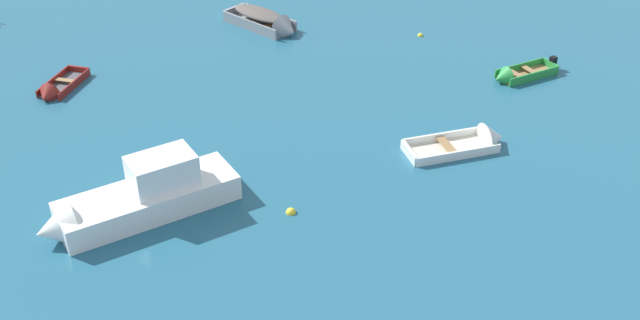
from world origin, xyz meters
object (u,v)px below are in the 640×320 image
Objects in this scene: rowboat_grey_foreground_center at (269,22)px; mooring_buoy_trailing at (420,36)px; rowboat_white_near_left at (477,142)px; mooring_buoy_between_boats_left at (291,213)px; rowboat_maroon_outer_left at (54,91)px; rowboat_green_back_row_left at (515,76)px; motor_launch_white_near_right at (135,200)px.

rowboat_grey_foreground_center is 7.90m from mooring_buoy_trailing.
rowboat_white_near_left is 10.79m from mooring_buoy_trailing.
rowboat_grey_foreground_center is at bearing 98.52° from mooring_buoy_between_boats_left.
rowboat_white_near_left is 0.97× the size of rowboat_grey_foreground_center.
mooring_buoy_trailing is (16.70, 7.21, -0.16)m from rowboat_maroon_outer_left.
rowboat_white_near_left is at bearing -10.72° from rowboat_maroon_outer_left.
rowboat_grey_foreground_center is 16.08m from mooring_buoy_between_boats_left.
rowboat_green_back_row_left is at bearing 67.60° from rowboat_white_near_left.
mooring_buoy_between_boats_left is at bearing -81.48° from rowboat_grey_foreground_center.
mooring_buoy_between_boats_left is (5.33, 0.41, -0.68)m from motor_launch_white_near_right.
rowboat_green_back_row_left reaches higher than rowboat_maroon_outer_left.
mooring_buoy_trailing is (5.49, 15.46, 0.00)m from mooring_buoy_between_boats_left.
mooring_buoy_trailing is at bearing 70.44° from mooring_buoy_between_boats_left.
motor_launch_white_near_right reaches higher than rowboat_maroon_outer_left.
rowboat_maroon_outer_left is at bearing 124.17° from motor_launch_white_near_right.
rowboat_grey_foreground_center is 0.66× the size of motor_launch_white_near_right.
rowboat_maroon_outer_left is at bearing -139.08° from rowboat_grey_foreground_center.
mooring_buoy_trailing is (7.87, -0.44, -0.41)m from rowboat_grey_foreground_center.
motor_launch_white_near_right is (-12.39, -5.20, 0.50)m from rowboat_white_near_left.
mooring_buoy_between_boats_left is 16.40m from mooring_buoy_trailing.
rowboat_white_near_left is at bearing -49.64° from rowboat_grey_foreground_center.
rowboat_grey_foreground_center is (-9.44, 11.11, 0.24)m from rowboat_white_near_left.
rowboat_white_near_left is 1.32× the size of rowboat_maroon_outer_left.
rowboat_maroon_outer_left is 10.48m from motor_launch_white_near_right.
mooring_buoy_between_boats_left is at bearing -36.34° from rowboat_maroon_outer_left.
rowboat_white_near_left is 14.59m from rowboat_grey_foreground_center.
motor_launch_white_near_right is at bearing -143.14° from rowboat_green_back_row_left.
mooring_buoy_between_boats_left is at bearing -145.87° from rowboat_white_near_left.
rowboat_green_back_row_left is 0.50× the size of motor_launch_white_near_right.
rowboat_maroon_outer_left is 11.10× the size of mooring_buoy_trailing.
rowboat_green_back_row_left is 9.26× the size of mooring_buoy_between_boats_left.
rowboat_maroon_outer_left is at bearing 169.28° from rowboat_white_near_left.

